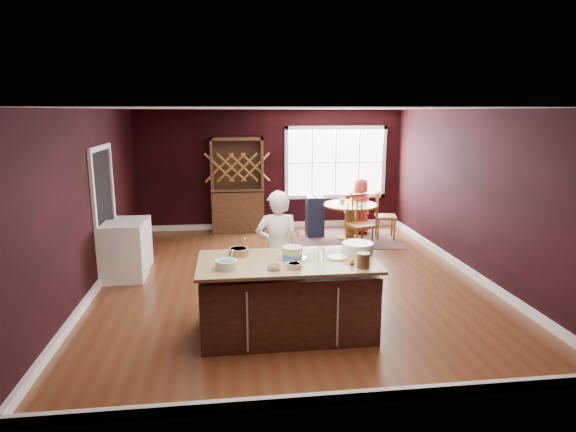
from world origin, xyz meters
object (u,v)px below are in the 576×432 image
object	(u,v)px
high_chair	(315,216)
hutch	(237,185)
toddler	(312,199)
chair_south	(360,223)
baker	(278,250)
chair_north	(354,211)
kitchen_island	(287,298)
washer	(124,252)
layer_cake	(292,253)
dining_table	(350,214)
seated_woman	(360,206)
chair_east	(386,214)
dryer	(132,243)

from	to	relation	value
high_chair	hutch	size ratio (longest dim) A/B	0.43
toddler	chair_south	bearing A→B (deg)	-58.13
baker	chair_north	size ratio (longest dim) A/B	1.81
chair_north	hutch	bearing A→B (deg)	-7.31
high_chair	kitchen_island	bearing A→B (deg)	-104.86
toddler	kitchen_island	bearing A→B (deg)	-103.56
washer	layer_cake	bearing A→B (deg)	-41.23
kitchen_island	dining_table	size ratio (longest dim) A/B	1.86
chair_south	high_chair	size ratio (longest dim) A/B	1.20
dining_table	high_chair	bearing A→B (deg)	155.09
chair_north	washer	xyz separation A→B (m)	(-4.48, -2.73, 0.01)
kitchen_island	high_chair	xyz separation A→B (m)	(1.15, 4.53, 0.01)
dining_table	chair_north	bearing A→B (deg)	69.63
baker	seated_woman	distance (m)	4.44
chair_east	dryer	size ratio (longest dim) A/B	1.23
kitchen_island	dining_table	xyz separation A→B (m)	(1.85, 4.21, 0.10)
layer_cake	seated_woman	distance (m)	5.05
seated_woman	dining_table	bearing A→B (deg)	32.88
seated_woman	toddler	size ratio (longest dim) A/B	4.73
chair_south	seated_woman	distance (m)	1.33
baker	washer	world-z (taller)	baker
high_chair	toddler	world-z (taller)	toddler
high_chair	hutch	distance (m)	1.85
dining_table	chair_north	xyz separation A→B (m)	(0.27, 0.73, -0.08)
chair_east	seated_woman	size ratio (longest dim) A/B	0.85
chair_south	seated_woman	size ratio (longest dim) A/B	0.89
kitchen_island	toddler	size ratio (longest dim) A/B	8.18
baker	hutch	distance (m)	4.36
kitchen_island	high_chair	size ratio (longest dim) A/B	2.35
high_chair	washer	size ratio (longest dim) A/B	0.98
washer	dining_table	bearing A→B (deg)	25.46
toddler	hutch	size ratio (longest dim) A/B	0.12
chair_north	chair_east	bearing A→B (deg)	118.44
hutch	chair_south	bearing A→B (deg)	-37.35
layer_cake	toddler	world-z (taller)	layer_cake
layer_cake	chair_north	xyz separation A→B (m)	(2.05, 4.86, -0.54)
toddler	hutch	distance (m)	1.71
hutch	washer	world-z (taller)	hutch
seated_woman	chair_east	bearing A→B (deg)	108.88
washer	toddler	bearing A→B (deg)	34.24
baker	chair_north	world-z (taller)	baker
chair_north	dryer	distance (m)	4.94
dining_table	baker	world-z (taller)	baker
layer_cake	toddler	size ratio (longest dim) A/B	1.36
baker	high_chair	size ratio (longest dim) A/B	1.81
high_chair	washer	world-z (taller)	washer
layer_cake	chair_north	size ratio (longest dim) A/B	0.39
baker	dryer	size ratio (longest dim) A/B	1.92
kitchen_island	chair_south	bearing A→B (deg)	61.42
dining_table	layer_cake	size ratio (longest dim) A/B	3.23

